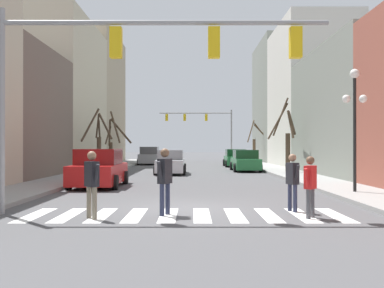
{
  "coord_description": "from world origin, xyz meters",
  "views": [
    {
      "loc": [
        0.19,
        -13.44,
        1.87
      ],
      "look_at": [
        0.29,
        31.29,
        2.07
      ],
      "focal_mm": 42.0,
      "sensor_mm": 36.0,
      "label": 1
    }
  ],
  "objects_px": {
    "car_parked_right_far": "(244,161)",
    "pedestrian_crossing_street": "(91,179)",
    "street_tree_left_near": "(112,142)",
    "street_tree_left_far": "(254,144)",
    "car_parked_left_near": "(170,163)",
    "street_tree_left_mid": "(286,140)",
    "pedestrian_near_right_corner": "(309,181)",
    "traffic_signal_near": "(130,58)",
    "street_tree_right_far": "(97,142)",
    "pedestrian_on_left_sidewalk": "(164,176)",
    "car_at_intersection": "(98,169)",
    "car_parked_right_near": "(234,158)",
    "street_lamp_right_corner": "(354,105)",
    "pedestrian_waiting_at_curb": "(291,177)",
    "traffic_signal_far": "(203,122)",
    "car_driving_away_lane": "(148,156)"
  },
  "relations": [
    {
      "from": "car_parked_right_far",
      "to": "street_tree_left_near",
      "type": "bearing_deg",
      "value": 82.21
    },
    {
      "from": "traffic_signal_near",
      "to": "car_parked_left_near",
      "type": "bearing_deg",
      "value": 89.18
    },
    {
      "from": "car_parked_right_far",
      "to": "street_tree_left_far",
      "type": "relative_size",
      "value": 1.08
    },
    {
      "from": "street_lamp_right_corner",
      "to": "pedestrian_near_right_corner",
      "type": "relative_size",
      "value": 2.89
    },
    {
      "from": "pedestrian_near_right_corner",
      "to": "pedestrian_crossing_street",
      "type": "height_order",
      "value": "pedestrian_crossing_street"
    },
    {
      "from": "traffic_signal_far",
      "to": "street_tree_right_far",
      "type": "relative_size",
      "value": 2.05
    },
    {
      "from": "pedestrian_crossing_street",
      "to": "street_tree_left_near",
      "type": "bearing_deg",
      "value": 148.39
    },
    {
      "from": "street_tree_left_near",
      "to": "street_tree_left_mid",
      "type": "bearing_deg",
      "value": -20.13
    },
    {
      "from": "traffic_signal_far",
      "to": "pedestrian_waiting_at_curb",
      "type": "relative_size",
      "value": 5.45
    },
    {
      "from": "street_tree_left_far",
      "to": "street_tree_right_far",
      "type": "height_order",
      "value": "street_tree_left_far"
    },
    {
      "from": "pedestrian_on_left_sidewalk",
      "to": "street_tree_left_mid",
      "type": "bearing_deg",
      "value": -175.73
    },
    {
      "from": "car_parked_right_near",
      "to": "pedestrian_on_left_sidewalk",
      "type": "xyz_separation_m",
      "value": [
        -4.69,
        -28.69,
        0.32
      ]
    },
    {
      "from": "traffic_signal_near",
      "to": "street_tree_right_far",
      "type": "bearing_deg",
      "value": 104.35
    },
    {
      "from": "traffic_signal_near",
      "to": "car_driving_away_lane",
      "type": "distance_m",
      "value": 33.23
    },
    {
      "from": "traffic_signal_far",
      "to": "pedestrian_near_right_corner",
      "type": "xyz_separation_m",
      "value": [
        1.57,
        -43.66,
        -3.85
      ]
    },
    {
      "from": "street_tree_left_far",
      "to": "street_tree_left_near",
      "type": "distance_m",
      "value": 18.64
    },
    {
      "from": "street_tree_left_far",
      "to": "street_tree_left_near",
      "type": "height_order",
      "value": "street_tree_left_far"
    },
    {
      "from": "traffic_signal_near",
      "to": "traffic_signal_far",
      "type": "relative_size",
      "value": 1.01
    },
    {
      "from": "pedestrian_waiting_at_curb",
      "to": "pedestrian_on_left_sidewalk",
      "type": "height_order",
      "value": "pedestrian_on_left_sidewalk"
    },
    {
      "from": "pedestrian_on_left_sidewalk",
      "to": "car_parked_right_far",
      "type": "bearing_deg",
      "value": -166.61
    },
    {
      "from": "pedestrian_near_right_corner",
      "to": "street_tree_left_near",
      "type": "relative_size",
      "value": 0.36
    },
    {
      "from": "car_parked_right_near",
      "to": "car_at_intersection",
      "type": "bearing_deg",
      "value": 157.92
    },
    {
      "from": "traffic_signal_near",
      "to": "street_lamp_right_corner",
      "type": "relative_size",
      "value": 1.96
    },
    {
      "from": "car_parked_right_near",
      "to": "pedestrian_waiting_at_curb",
      "type": "bearing_deg",
      "value": 177.77
    },
    {
      "from": "pedestrian_near_right_corner",
      "to": "street_tree_left_mid",
      "type": "xyz_separation_m",
      "value": [
        3.36,
        18.6,
        1.33
      ]
    },
    {
      "from": "traffic_signal_near",
      "to": "car_at_intersection",
      "type": "relative_size",
      "value": 1.94
    },
    {
      "from": "car_parked_right_far",
      "to": "street_tree_left_far",
      "type": "distance_m",
      "value": 15.08
    },
    {
      "from": "car_parked_left_near",
      "to": "pedestrian_crossing_street",
      "type": "xyz_separation_m",
      "value": [
        -1.14,
        -18.55,
        0.28
      ]
    },
    {
      "from": "pedestrian_crossing_street",
      "to": "street_tree_left_near",
      "type": "height_order",
      "value": "street_tree_left_near"
    },
    {
      "from": "car_parked_right_far",
      "to": "pedestrian_crossing_street",
      "type": "relative_size",
      "value": 2.82
    },
    {
      "from": "car_parked_right_near",
      "to": "street_tree_left_near",
      "type": "xyz_separation_m",
      "value": [
        -10.12,
        -5.98,
        1.44
      ]
    },
    {
      "from": "car_parked_left_near",
      "to": "car_parked_right_near",
      "type": "xyz_separation_m",
      "value": [
        5.39,
        10.75,
        -0.01
      ]
    },
    {
      "from": "pedestrian_crossing_street",
      "to": "pedestrian_on_left_sidewalk",
      "type": "relative_size",
      "value": 0.96
    },
    {
      "from": "car_driving_away_lane",
      "to": "street_tree_right_far",
      "type": "relative_size",
      "value": 1.01
    },
    {
      "from": "street_lamp_right_corner",
      "to": "car_at_intersection",
      "type": "distance_m",
      "value": 11.33
    },
    {
      "from": "car_driving_away_lane",
      "to": "street_tree_left_near",
      "type": "xyz_separation_m",
      "value": [
        -1.86,
        -10.44,
        1.35
      ]
    },
    {
      "from": "pedestrian_near_right_corner",
      "to": "street_tree_right_far",
      "type": "xyz_separation_m",
      "value": [
        -9.62,
        19.74,
        1.19
      ]
    },
    {
      "from": "car_at_intersection",
      "to": "street_tree_left_near",
      "type": "height_order",
      "value": "street_tree_left_near"
    },
    {
      "from": "street_lamp_right_corner",
      "to": "car_parked_right_far",
      "type": "height_order",
      "value": "street_lamp_right_corner"
    },
    {
      "from": "car_parked_left_near",
      "to": "street_lamp_right_corner",
      "type": "bearing_deg",
      "value": 30.05
    },
    {
      "from": "street_lamp_right_corner",
      "to": "street_tree_left_mid",
      "type": "height_order",
      "value": "street_tree_left_mid"
    },
    {
      "from": "street_lamp_right_corner",
      "to": "car_parked_right_far",
      "type": "relative_size",
      "value": 0.95
    },
    {
      "from": "pedestrian_near_right_corner",
      "to": "street_tree_right_far",
      "type": "relative_size",
      "value": 0.37
    },
    {
      "from": "traffic_signal_near",
      "to": "traffic_signal_far",
      "type": "bearing_deg",
      "value": 85.77
    },
    {
      "from": "car_at_intersection",
      "to": "traffic_signal_near",
      "type": "bearing_deg",
      "value": -162.64
    },
    {
      "from": "street_lamp_right_corner",
      "to": "street_tree_left_mid",
      "type": "bearing_deg",
      "value": 88.85
    },
    {
      "from": "car_parked_left_near",
      "to": "street_tree_left_mid",
      "type": "xyz_separation_m",
      "value": [
        7.85,
        0.16,
        1.52
      ]
    },
    {
      "from": "pedestrian_crossing_street",
      "to": "street_tree_left_mid",
      "type": "height_order",
      "value": "street_tree_left_mid"
    },
    {
      "from": "traffic_signal_near",
      "to": "street_lamp_right_corner",
      "type": "xyz_separation_m",
      "value": [
        7.84,
        4.62,
        -0.87
      ]
    },
    {
      "from": "pedestrian_on_left_sidewalk",
      "to": "street_tree_left_near",
      "type": "distance_m",
      "value": 23.38
    }
  ]
}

